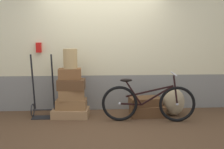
# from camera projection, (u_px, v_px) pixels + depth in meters

# --- Properties ---
(ground) EXTENTS (9.50, 5.20, 0.06)m
(ground) POSITION_uv_depth(u_px,v_px,m) (104.00, 123.00, 4.46)
(ground) COLOR #513823
(station_building) EXTENTS (7.50, 0.74, 2.85)m
(station_building) POSITION_uv_depth(u_px,v_px,m) (103.00, 43.00, 5.09)
(station_building) COLOR gray
(station_building) RESTS_ON ground
(suitcase_0) EXTENTS (0.72, 0.48, 0.16)m
(suitcase_0) POSITION_uv_depth(u_px,v_px,m) (71.00, 113.00, 4.68)
(suitcase_0) COLOR #9E754C
(suitcase_0) RESTS_ON ground
(suitcase_1) EXTENTS (0.59, 0.38, 0.19)m
(suitcase_1) POSITION_uv_depth(u_px,v_px,m) (72.00, 104.00, 4.67)
(suitcase_1) COLOR olive
(suitcase_1) RESTS_ON suitcase_0
(suitcase_2) EXTENTS (0.52, 0.39, 0.19)m
(suitcase_2) POSITION_uv_depth(u_px,v_px,m) (71.00, 94.00, 4.65)
(suitcase_2) COLOR olive
(suitcase_2) RESTS_ON suitcase_1
(suitcase_3) EXTENTS (0.53, 0.36, 0.21)m
(suitcase_3) POSITION_uv_depth(u_px,v_px,m) (71.00, 84.00, 4.60)
(suitcase_3) COLOR brown
(suitcase_3) RESTS_ON suitcase_2
(suitcase_4) EXTENTS (0.44, 0.29, 0.20)m
(suitcase_4) POSITION_uv_depth(u_px,v_px,m) (70.00, 74.00, 4.58)
(suitcase_4) COLOR brown
(suitcase_4) RESTS_ON suitcase_3
(suitcase_5) EXTENTS (0.67, 0.41, 0.21)m
(suitcase_5) POSITION_uv_depth(u_px,v_px,m) (147.00, 110.00, 4.75)
(suitcase_5) COLOR brown
(suitcase_5) RESTS_ON ground
(suitcase_6) EXTENTS (0.64, 0.43, 0.15)m
(suitcase_6) POSITION_uv_depth(u_px,v_px,m) (145.00, 101.00, 4.75)
(suitcase_6) COLOR brown
(suitcase_6) RESTS_ON suitcase_5
(wicker_basket) EXTENTS (0.26, 0.26, 0.37)m
(wicker_basket) POSITION_uv_depth(u_px,v_px,m) (70.00, 59.00, 4.54)
(wicker_basket) COLOR tan
(wicker_basket) RESTS_ON suitcase_4
(luggage_trolley) EXTENTS (0.46, 0.35, 1.23)m
(luggage_trolley) POSITION_uv_depth(u_px,v_px,m) (43.00, 102.00, 4.68)
(luggage_trolley) COLOR black
(luggage_trolley) RESTS_ON ground
(burlap_sack) EXTENTS (0.42, 0.36, 0.54)m
(burlap_sack) POSITION_uv_depth(u_px,v_px,m) (174.00, 102.00, 4.77)
(burlap_sack) COLOR #9E8966
(burlap_sack) RESTS_ON ground
(bicycle) EXTENTS (1.71, 0.46, 0.90)m
(bicycle) POSITION_uv_depth(u_px,v_px,m) (148.00, 103.00, 4.39)
(bicycle) COLOR black
(bicycle) RESTS_ON ground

